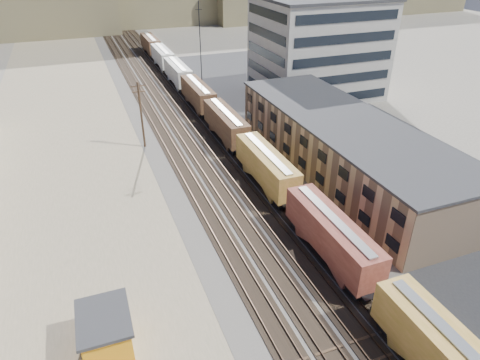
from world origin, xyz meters
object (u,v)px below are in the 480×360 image
object	(u,v)px
utility_pole_north	(141,114)
parked_car_silver	(474,217)
maintenance_shed	(107,334)
parked_car_blue	(316,114)
parked_car_red	(467,227)
freight_train	(211,107)

from	to	relation	value
utility_pole_north	parked_car_silver	size ratio (longest dim) A/B	1.69
utility_pole_north	maintenance_shed	world-z (taller)	utility_pole_north
maintenance_shed	parked_car_blue	bearing A→B (deg)	43.38
utility_pole_north	maintenance_shed	size ratio (longest dim) A/B	1.99
utility_pole_north	parked_car_red	distance (m)	44.50
parked_car_red	parked_car_blue	world-z (taller)	parked_car_blue
freight_train	utility_pole_north	distance (m)	13.75
maintenance_shed	parked_car_blue	size ratio (longest dim) A/B	0.82
freight_train	utility_pole_north	size ratio (longest dim) A/B	11.97
freight_train	parked_car_silver	xyz separation A→B (m)	(17.94, -38.64, -1.93)
freight_train	parked_car_blue	size ratio (longest dim) A/B	19.49
parked_car_red	parked_car_blue	distance (m)	35.26
maintenance_shed	parked_car_red	xyz separation A→B (m)	(37.22, 1.69, -1.05)
parked_car_silver	utility_pole_north	bearing A→B (deg)	52.42
freight_train	utility_pole_north	bearing A→B (deg)	-155.48
utility_pole_north	parked_car_silver	bearing A→B (deg)	-47.52
utility_pole_north	parked_car_blue	world-z (taller)	utility_pole_north
freight_train	parked_car_red	world-z (taller)	freight_train
freight_train	parked_car_blue	xyz separation A→B (m)	(17.64, -4.60, -1.94)
utility_pole_north	parked_car_blue	xyz separation A→B (m)	(29.94, 1.01, -4.44)
parked_car_red	parked_car_silver	size ratio (longest dim) A/B	0.81
parked_car_blue	parked_car_red	bearing A→B (deg)	-120.21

